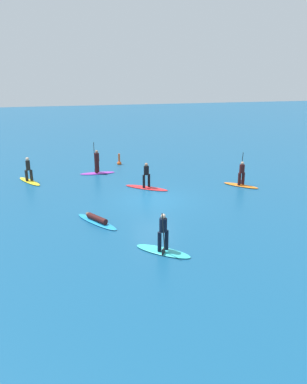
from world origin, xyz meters
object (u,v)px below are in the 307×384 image
(surfer_on_orange_board, at_px, (241,179))
(surfer_on_yellow_board, at_px, (29,176))
(surfer_on_purple_board, at_px, (97,166))
(surfer_on_blue_board, at_px, (97,220))
(surfer_on_red_board, at_px, (146,182))
(surfer_on_teal_board, at_px, (163,243))
(marker_buoy, at_px, (119,162))

(surfer_on_orange_board, height_order, surfer_on_yellow_board, surfer_on_orange_board)
(surfer_on_purple_board, bearing_deg, surfer_on_yellow_board, 12.38)
(surfer_on_yellow_board, distance_m, surfer_on_blue_board, 9.40)
(surfer_on_red_board, bearing_deg, surfer_on_blue_board, 91.32)
(surfer_on_teal_board, distance_m, marker_buoy, 16.22)
(surfer_on_orange_board, height_order, surfer_on_red_board, surfer_on_orange_board)
(surfer_on_teal_board, relative_size, marker_buoy, 2.48)
(surfer_on_purple_board, relative_size, surfer_on_yellow_board, 0.97)
(surfer_on_yellow_board, bearing_deg, surfer_on_red_board, 36.28)
(surfer_on_yellow_board, distance_m, surfer_on_teal_board, 14.16)
(surfer_on_yellow_board, height_order, surfer_on_blue_board, surfer_on_yellow_board)
(surfer_on_red_board, relative_size, marker_buoy, 2.89)
(surfer_on_red_board, distance_m, marker_buoy, 6.98)
(surfer_on_yellow_board, relative_size, marker_buoy, 2.70)
(surfer_on_orange_board, distance_m, surfer_on_yellow_board, 14.69)
(surfer_on_yellow_board, bearing_deg, surfer_on_teal_board, -3.31)
(marker_buoy, bearing_deg, surfer_on_red_board, -83.02)
(surfer_on_purple_board, relative_size, marker_buoy, 2.64)
(surfer_on_purple_board, distance_m, surfer_on_teal_board, 13.87)
(surfer_on_orange_board, bearing_deg, surfer_on_blue_board, 69.32)
(surfer_on_blue_board, height_order, marker_buoy, marker_buoy)
(surfer_on_orange_board, relative_size, marker_buoy, 2.25)
(surfer_on_blue_board, xyz_separation_m, marker_buoy, (2.90, 12.16, 0.07))
(surfer_on_teal_board, xyz_separation_m, marker_buoy, (0.36, 16.22, -0.26))
(surfer_on_yellow_board, height_order, surfer_on_red_board, surfer_on_yellow_board)
(surfer_on_purple_board, xyz_separation_m, surfer_on_teal_board, (1.65, -13.77, -0.10))
(surfer_on_teal_board, bearing_deg, surfer_on_yellow_board, 157.93)
(surfer_on_red_board, bearing_deg, surfer_on_yellow_board, 13.90)
(surfer_on_purple_board, bearing_deg, surfer_on_teal_board, 95.35)
(surfer_on_red_board, bearing_deg, surfer_on_purple_board, -20.52)
(surfer_on_teal_board, bearing_deg, surfer_on_red_board, 123.16)
(surfer_on_blue_board, bearing_deg, surfer_on_red_board, -68.25)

